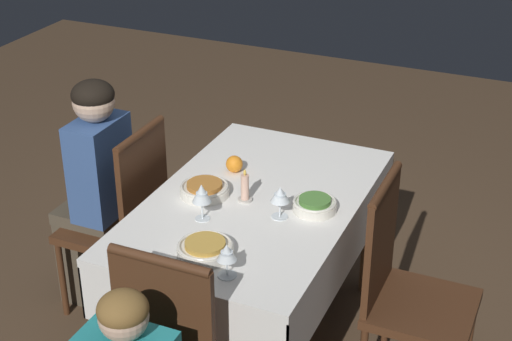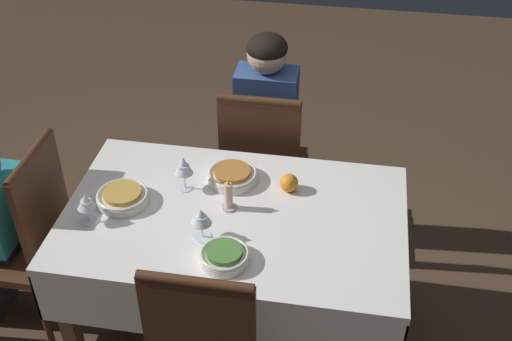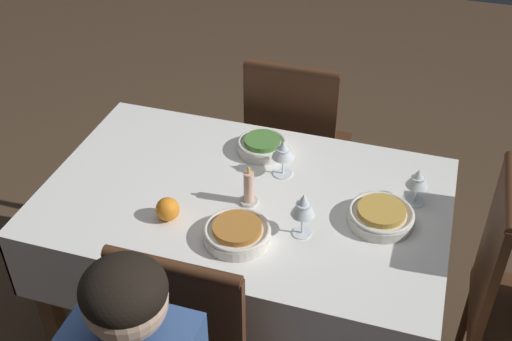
% 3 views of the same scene
% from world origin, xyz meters
% --- Properties ---
extents(ground_plane, '(8.00, 8.00, 0.00)m').
position_xyz_m(ground_plane, '(0.00, 0.00, 0.00)').
color(ground_plane, '#4C3826').
extents(dining_table, '(1.37, 0.85, 0.77)m').
position_xyz_m(dining_table, '(0.00, 0.00, 0.67)').
color(dining_table, white).
rests_on(dining_table, ground_plane).
extents(chair_south, '(0.42, 0.42, 0.99)m').
position_xyz_m(chair_south, '(-0.01, -0.68, 0.53)').
color(chair_south, '#472816').
rests_on(chair_south, ground_plane).
extents(bowl_north, '(0.21, 0.21, 0.06)m').
position_xyz_m(bowl_north, '(-0.05, 0.21, 0.80)').
color(bowl_north, silver).
rests_on(bowl_north, dining_table).
extents(wine_glass_north, '(0.08, 0.08, 0.16)m').
position_xyz_m(wine_glass_north, '(-0.23, 0.13, 0.89)').
color(wine_glass_north, white).
rests_on(wine_glass_north, dining_table).
extents(bowl_west, '(0.21, 0.21, 0.06)m').
position_xyz_m(bowl_west, '(-0.46, -0.00, 0.80)').
color(bowl_west, silver).
rests_on(bowl_west, dining_table).
extents(wine_glass_west, '(0.07, 0.07, 0.13)m').
position_xyz_m(wine_glass_west, '(-0.55, -0.13, 0.87)').
color(wine_glass_west, white).
rests_on(wine_glass_west, dining_table).
extents(bowl_south, '(0.18, 0.18, 0.06)m').
position_xyz_m(bowl_south, '(0.02, -0.26, 0.80)').
color(bowl_south, silver).
rests_on(bowl_south, dining_table).
extents(wine_glass_south, '(0.08, 0.08, 0.14)m').
position_xyz_m(wine_glass_south, '(-0.09, -0.15, 0.87)').
color(wine_glass_south, white).
rests_on(wine_glass_south, dining_table).
extents(candle_centerpiece, '(0.06, 0.06, 0.15)m').
position_xyz_m(candle_centerpiece, '(-0.03, 0.03, 0.83)').
color(candle_centerpiece, beige).
rests_on(candle_centerpiece, dining_table).
extents(orange_fruit, '(0.08, 0.08, 0.08)m').
position_xyz_m(orange_fruit, '(0.20, 0.19, 0.81)').
color(orange_fruit, orange).
rests_on(orange_fruit, dining_table).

